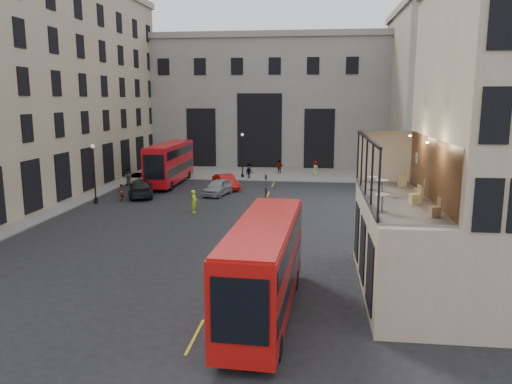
# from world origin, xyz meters

# --- Properties ---
(ground) EXTENTS (140.00, 140.00, 0.00)m
(ground) POSITION_xyz_m (0.00, 0.00, 0.00)
(ground) COLOR black
(ground) RESTS_ON ground
(host_building_main) EXTENTS (7.26, 11.40, 15.10)m
(host_building_main) POSITION_xyz_m (9.95, 0.00, 7.79)
(host_building_main) COLOR tan
(host_building_main) RESTS_ON ground
(host_frontage) EXTENTS (3.00, 11.00, 4.50)m
(host_frontage) POSITION_xyz_m (6.50, 0.00, 2.25)
(host_frontage) COLOR tan
(host_frontage) RESTS_ON ground
(cafe_floor) EXTENTS (3.00, 10.00, 0.10)m
(cafe_floor) POSITION_xyz_m (6.50, 0.00, 4.55)
(cafe_floor) COLOR slate
(cafe_floor) RESTS_ON host_frontage
(gateway) EXTENTS (35.00, 10.60, 18.00)m
(gateway) POSITION_xyz_m (-5.00, 47.99, 9.39)
(gateway) COLOR gray
(gateway) RESTS_ON ground
(building_right) EXTENTS (16.60, 18.60, 20.00)m
(building_right) POSITION_xyz_m (20.00, 39.97, 10.39)
(building_right) COLOR #9D967F
(building_right) RESTS_ON ground
(pavement_far) EXTENTS (40.00, 12.00, 0.12)m
(pavement_far) POSITION_xyz_m (-6.00, 38.00, 0.06)
(pavement_far) COLOR slate
(pavement_far) RESTS_ON ground
(pavement_left) EXTENTS (8.00, 48.00, 0.12)m
(pavement_left) POSITION_xyz_m (-22.00, 12.00, 0.06)
(pavement_left) COLOR slate
(pavement_left) RESTS_ON ground
(traffic_light_near) EXTENTS (0.16, 0.20, 3.80)m
(traffic_light_near) POSITION_xyz_m (-1.00, 12.00, 2.42)
(traffic_light_near) COLOR black
(traffic_light_near) RESTS_ON ground
(traffic_light_far) EXTENTS (0.16, 0.20, 3.80)m
(traffic_light_far) POSITION_xyz_m (-15.00, 28.00, 2.42)
(traffic_light_far) COLOR black
(traffic_light_far) RESTS_ON ground
(street_lamp_a) EXTENTS (0.36, 0.36, 5.33)m
(street_lamp_a) POSITION_xyz_m (-17.00, 18.00, 2.39)
(street_lamp_a) COLOR black
(street_lamp_a) RESTS_ON ground
(street_lamp_b) EXTENTS (0.36, 0.36, 5.33)m
(street_lamp_b) POSITION_xyz_m (-6.00, 34.00, 2.39)
(street_lamp_b) COLOR black
(street_lamp_b) RESTS_ON ground
(bus_near) EXTENTS (2.88, 10.55, 4.17)m
(bus_near) POSITION_xyz_m (0.50, -3.67, 2.34)
(bus_near) COLOR #A90E0B
(bus_near) RESTS_ON ground
(bus_far) EXTENTS (2.72, 11.28, 4.49)m
(bus_far) POSITION_xyz_m (-13.30, 28.80, 2.52)
(bus_far) COLOR #AD0C12
(bus_far) RESTS_ON ground
(car_a) EXTENTS (2.77, 4.83, 1.55)m
(car_a) POSITION_xyz_m (-6.85, 23.31, 0.77)
(car_a) COLOR gray
(car_a) RESTS_ON ground
(car_b) EXTENTS (3.67, 4.77, 1.51)m
(car_b) POSITION_xyz_m (-6.65, 26.57, 0.76)
(car_b) COLOR #A10F09
(car_b) RESTS_ON ground
(car_c) EXTENTS (3.96, 6.00, 1.61)m
(car_c) POSITION_xyz_m (-14.05, 21.57, 0.81)
(car_c) COLOR black
(car_c) RESTS_ON ground
(bicycle) EXTENTS (2.03, 1.11, 1.01)m
(bicycle) POSITION_xyz_m (-1.61, 8.78, 0.51)
(bicycle) COLOR gray
(bicycle) RESTS_ON ground
(cyclist) EXTENTS (0.47, 0.71, 1.91)m
(cyclist) POSITION_xyz_m (-7.28, 15.40, 0.95)
(cyclist) COLOR #B8E117
(cyclist) RESTS_ON ground
(pedestrian_a) EXTENTS (1.12, 1.02, 1.88)m
(pedestrian_a) POSITION_xyz_m (-17.40, 26.92, 0.94)
(pedestrian_a) COLOR gray
(pedestrian_a) RESTS_ON ground
(pedestrian_b) EXTENTS (1.22, 1.38, 1.85)m
(pedestrian_b) POSITION_xyz_m (-5.08, 33.26, 0.93)
(pedestrian_b) COLOR gray
(pedestrian_b) RESTS_ON ground
(pedestrian_c) EXTENTS (1.13, 0.83, 1.79)m
(pedestrian_c) POSITION_xyz_m (-1.86, 37.39, 0.89)
(pedestrian_c) COLOR gray
(pedestrian_c) RESTS_ON ground
(pedestrian_d) EXTENTS (0.94, 1.08, 1.87)m
(pedestrian_d) POSITION_xyz_m (2.57, 36.65, 0.93)
(pedestrian_d) COLOR gray
(pedestrian_d) RESTS_ON ground
(pedestrian_e) EXTENTS (0.45, 0.62, 1.60)m
(pedestrian_e) POSITION_xyz_m (-15.05, 19.10, 0.80)
(pedestrian_e) COLOR gray
(pedestrian_e) RESTS_ON ground
(cafe_table_near) EXTENTS (0.62, 0.62, 0.78)m
(cafe_table_near) POSITION_xyz_m (5.40, -3.10, 5.12)
(cafe_table_near) COLOR silver
(cafe_table_near) RESTS_ON cafe_floor
(cafe_table_mid) EXTENTS (0.61, 0.61, 0.77)m
(cafe_table_mid) POSITION_xyz_m (5.87, 0.78, 5.11)
(cafe_table_mid) COLOR white
(cafe_table_mid) RESTS_ON cafe_floor
(cafe_table_far) EXTENTS (0.56, 0.56, 0.70)m
(cafe_table_far) POSITION_xyz_m (5.56, 2.19, 5.06)
(cafe_table_far) COLOR white
(cafe_table_far) RESTS_ON cafe_floor
(cafe_chair_a) EXTENTS (0.43, 0.43, 0.77)m
(cafe_chair_a) POSITION_xyz_m (7.43, -3.61, 4.83)
(cafe_chair_a) COLOR tan
(cafe_chair_a) RESTS_ON cafe_floor
(cafe_chair_b) EXTENTS (0.50, 0.50, 0.85)m
(cafe_chair_b) POSITION_xyz_m (7.11, -1.10, 4.86)
(cafe_chair_b) COLOR #D8C47D
(cafe_chair_b) RESTS_ON cafe_floor
(cafe_chair_c) EXTENTS (0.59, 0.59, 0.97)m
(cafe_chair_c) POSITION_xyz_m (7.49, -0.12, 4.90)
(cafe_chair_c) COLOR tan
(cafe_chair_c) RESTS_ON cafe_floor
(cafe_chair_d) EXTENTS (0.47, 0.47, 0.92)m
(cafe_chair_d) POSITION_xyz_m (7.30, 3.57, 4.88)
(cafe_chair_d) COLOR tan
(cafe_chair_d) RESTS_ON cafe_floor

